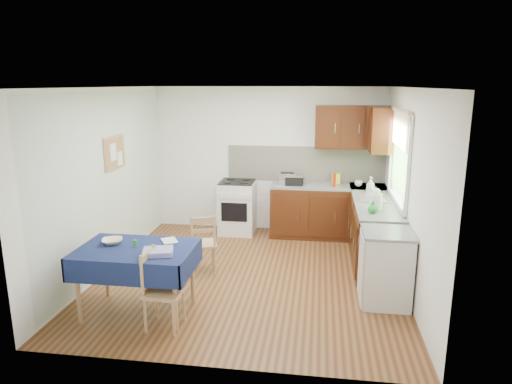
# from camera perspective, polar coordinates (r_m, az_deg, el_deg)

# --- Properties ---
(floor) EXTENTS (4.20, 4.20, 0.00)m
(floor) POSITION_cam_1_polar(r_m,az_deg,el_deg) (6.32, -0.75, -10.35)
(floor) COLOR #4D2814
(floor) RESTS_ON ground
(ceiling) EXTENTS (4.00, 4.20, 0.02)m
(ceiling) POSITION_cam_1_polar(r_m,az_deg,el_deg) (5.79, -0.82, 12.94)
(ceiling) COLOR white
(ceiling) RESTS_ON wall_back
(wall_back) EXTENTS (4.00, 0.02, 2.50)m
(wall_back) POSITION_cam_1_polar(r_m,az_deg,el_deg) (7.97, 1.53, 4.05)
(wall_back) COLOR silver
(wall_back) RESTS_ON ground
(wall_front) EXTENTS (4.00, 0.02, 2.50)m
(wall_front) POSITION_cam_1_polar(r_m,az_deg,el_deg) (3.94, -5.48, -5.85)
(wall_front) COLOR silver
(wall_front) RESTS_ON ground
(wall_left) EXTENTS (0.02, 4.20, 2.50)m
(wall_left) POSITION_cam_1_polar(r_m,az_deg,el_deg) (6.54, -18.39, 1.27)
(wall_left) COLOR silver
(wall_left) RESTS_ON ground
(wall_right) EXTENTS (0.02, 4.20, 2.50)m
(wall_right) POSITION_cam_1_polar(r_m,az_deg,el_deg) (5.97, 18.56, 0.15)
(wall_right) COLOR silver
(wall_right) RESTS_ON ground
(base_cabinets) EXTENTS (1.90, 2.30, 0.86)m
(base_cabinets) POSITION_cam_1_polar(r_m,az_deg,el_deg) (7.30, 11.38, -3.71)
(base_cabinets) COLOR black
(base_cabinets) RESTS_ON ground
(worktop_back) EXTENTS (1.90, 0.60, 0.04)m
(worktop_back) POSITION_cam_1_polar(r_m,az_deg,el_deg) (7.70, 9.04, 0.74)
(worktop_back) COLOR slate
(worktop_back) RESTS_ON base_cabinets
(worktop_right) EXTENTS (0.60, 1.70, 0.04)m
(worktop_right) POSITION_cam_1_polar(r_m,az_deg,el_deg) (6.63, 14.80, -1.60)
(worktop_right) COLOR slate
(worktop_right) RESTS_ON base_cabinets
(worktop_corner) EXTENTS (0.60, 0.60, 0.04)m
(worktop_corner) POSITION_cam_1_polar(r_m,az_deg,el_deg) (7.74, 13.86, 0.58)
(worktop_corner) COLOR slate
(worktop_corner) RESTS_ON base_cabinets
(splashback) EXTENTS (2.70, 0.02, 0.60)m
(splashback) POSITION_cam_1_polar(r_m,az_deg,el_deg) (7.92, 6.20, 3.54)
(splashback) COLOR beige
(splashback) RESTS_ON wall_back
(upper_cabinets) EXTENTS (1.20, 0.85, 0.70)m
(upper_cabinets) POSITION_cam_1_polar(r_m,az_deg,el_deg) (7.58, 12.94, 7.80)
(upper_cabinets) COLOR black
(upper_cabinets) RESTS_ON wall_back
(stove) EXTENTS (0.60, 0.61, 0.92)m
(stove) POSITION_cam_1_polar(r_m,az_deg,el_deg) (7.92, -2.35, -1.88)
(stove) COLOR silver
(stove) RESTS_ON ground
(window) EXTENTS (0.04, 1.48, 1.26)m
(window) POSITION_cam_1_polar(r_m,az_deg,el_deg) (6.57, 17.51, 4.95)
(window) COLOR #335D26
(window) RESTS_ON wall_right
(fridge) EXTENTS (0.58, 0.60, 0.89)m
(fridge) POSITION_cam_1_polar(r_m,az_deg,el_deg) (5.64, 15.90, -9.06)
(fridge) COLOR silver
(fridge) RESTS_ON ground
(corkboard) EXTENTS (0.04, 0.62, 0.47)m
(corkboard) POSITION_cam_1_polar(r_m,az_deg,el_deg) (6.73, -17.26, 4.71)
(corkboard) COLOR #A78153
(corkboard) RESTS_ON wall_left
(dining_table) EXTENTS (1.28, 0.87, 0.77)m
(dining_table) POSITION_cam_1_polar(r_m,az_deg,el_deg) (5.29, -14.72, -7.84)
(dining_table) COLOR #0E173B
(dining_table) RESTS_ON ground
(chair_far) EXTENTS (0.47, 0.47, 0.84)m
(chair_far) POSITION_cam_1_polar(r_m,az_deg,el_deg) (6.29, -6.68, -6.20)
(chair_far) COLOR #A78153
(chair_far) RESTS_ON ground
(chair_near) EXTENTS (0.40, 0.40, 0.87)m
(chair_near) POSITION_cam_1_polar(r_m,az_deg,el_deg) (5.00, -11.93, -11.58)
(chair_near) COLOR #A78153
(chair_near) RESTS_ON ground
(toaster) EXTENTS (0.26, 0.16, 0.20)m
(toaster) POSITION_cam_1_polar(r_m,az_deg,el_deg) (7.68, 3.92, 1.70)
(toaster) COLOR #BBBBC0
(toaster) RESTS_ON worktop_back
(sandwich_press) EXTENTS (0.29, 0.25, 0.17)m
(sandwich_press) POSITION_cam_1_polar(r_m,az_deg,el_deg) (7.63, 4.82, 1.55)
(sandwich_press) COLOR black
(sandwich_press) RESTS_ON worktop_back
(sauce_bottle) EXTENTS (0.05, 0.05, 0.22)m
(sauce_bottle) POSITION_cam_1_polar(r_m,az_deg,el_deg) (7.56, 9.74, 1.48)
(sauce_bottle) COLOR red
(sauce_bottle) RESTS_ON worktop_back
(yellow_packet) EXTENTS (0.14, 0.11, 0.18)m
(yellow_packet) POSITION_cam_1_polar(r_m,az_deg,el_deg) (7.81, 9.97, 1.69)
(yellow_packet) COLOR yellow
(yellow_packet) RESTS_ON worktop_back
(dish_rack) EXTENTS (0.37, 0.29, 0.18)m
(dish_rack) POSITION_cam_1_polar(r_m,az_deg,el_deg) (6.76, 14.39, -0.93)
(dish_rack) COLOR gray
(dish_rack) RESTS_ON worktop_right
(kettle) EXTENTS (0.18, 0.18, 0.30)m
(kettle) POSITION_cam_1_polar(r_m,az_deg,el_deg) (6.26, 14.75, -1.03)
(kettle) COLOR silver
(kettle) RESTS_ON worktop_right
(cup) EXTENTS (0.14, 0.14, 0.10)m
(cup) POSITION_cam_1_polar(r_m,az_deg,el_deg) (7.67, 12.68, 1.05)
(cup) COLOR white
(cup) RESTS_ON worktop_back
(soap_bottle_a) EXTENTS (0.16, 0.16, 0.33)m
(soap_bottle_a) POSITION_cam_1_polar(r_m,az_deg,el_deg) (6.82, 14.09, 0.46)
(soap_bottle_a) COLOR silver
(soap_bottle_a) RESTS_ON worktop_right
(soap_bottle_b) EXTENTS (0.12, 0.12, 0.19)m
(soap_bottle_b) POSITION_cam_1_polar(r_m,az_deg,el_deg) (6.85, 14.57, -0.12)
(soap_bottle_b) COLOR #1B4C9F
(soap_bottle_b) RESTS_ON worktop_right
(soap_bottle_c) EXTENTS (0.13, 0.13, 0.16)m
(soap_bottle_c) POSITION_cam_1_polar(r_m,az_deg,el_deg) (6.11, 14.38, -1.86)
(soap_bottle_c) COLOR #268C2B
(soap_bottle_c) RESTS_ON worktop_right
(plate_bowl) EXTENTS (0.30, 0.30, 0.06)m
(plate_bowl) POSITION_cam_1_polar(r_m,az_deg,el_deg) (5.46, -17.53, -5.89)
(plate_bowl) COLOR beige
(plate_bowl) RESTS_ON dining_table
(book) EXTENTS (0.25, 0.27, 0.02)m
(book) POSITION_cam_1_polar(r_m,az_deg,el_deg) (5.35, -11.61, -6.12)
(book) COLOR white
(book) RESTS_ON dining_table
(spice_jar) EXTENTS (0.04, 0.04, 0.08)m
(spice_jar) POSITION_cam_1_polar(r_m,az_deg,el_deg) (5.27, -14.85, -6.25)
(spice_jar) COLOR #25882A
(spice_jar) RESTS_ON dining_table
(tea_towel) EXTENTS (0.36, 0.32, 0.06)m
(tea_towel) POSITION_cam_1_polar(r_m,az_deg,el_deg) (5.00, -12.17, -7.32)
(tea_towel) COLOR #2E2996
(tea_towel) RESTS_ON dining_table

